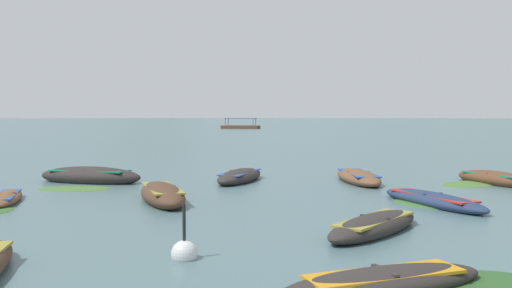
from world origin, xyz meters
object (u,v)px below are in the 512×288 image
object	(u,v)px
rowboat_11	(6,198)
mooring_buoy	(184,253)
ferry_0	(240,127)
rowboat_1	(385,282)
rowboat_2	(240,176)
rowboat_6	(90,176)
rowboat_10	(494,179)
rowboat_5	(358,177)
rowboat_7	(375,226)
rowboat_3	(162,195)
rowboat_0	(432,200)

from	to	relation	value
rowboat_11	mooring_buoy	world-z (taller)	mooring_buoy
ferry_0	rowboat_1	bearing A→B (deg)	-86.04
rowboat_2	rowboat_6	size ratio (longest dim) A/B	0.89
rowboat_6	rowboat_10	world-z (taller)	rowboat_6
rowboat_5	rowboat_7	size ratio (longest dim) A/B	1.28
rowboat_2	rowboat_10	bearing A→B (deg)	-3.87
rowboat_2	rowboat_6	bearing A→B (deg)	-175.36
rowboat_1	ferry_0	distance (m)	105.16
rowboat_3	rowboat_6	bearing A→B (deg)	129.68
rowboat_10	rowboat_11	distance (m)	17.48
ferry_0	rowboat_10	bearing A→B (deg)	-81.15
rowboat_11	rowboat_5	bearing A→B (deg)	23.55
rowboat_1	rowboat_5	distance (m)	13.17
ferry_0	mooring_buoy	world-z (taller)	ferry_0
rowboat_2	rowboat_3	bearing A→B (deg)	-112.95
rowboat_0	mooring_buoy	world-z (taller)	mooring_buoy
rowboat_5	rowboat_3	bearing A→B (deg)	-144.40
rowboat_5	rowboat_11	size ratio (longest dim) A/B	1.37
rowboat_11	ferry_0	size ratio (longest dim) A/B	0.37
rowboat_5	rowboat_11	xyz separation A→B (m)	(-11.69, -5.09, -0.07)
rowboat_6	rowboat_5	bearing A→B (deg)	1.91
mooring_buoy	rowboat_11	bearing A→B (deg)	136.17
rowboat_7	rowboat_0	bearing A→B (deg)	55.89
rowboat_0	rowboat_3	world-z (taller)	rowboat_3
ferry_0	rowboat_6	bearing A→B (deg)	-90.94
mooring_buoy	rowboat_0	bearing A→B (deg)	42.38
rowboat_10	rowboat_6	bearing A→B (deg)	179.32
mooring_buoy	rowboat_2	bearing A→B (deg)	87.71
rowboat_1	mooring_buoy	size ratio (longest dim) A/B	3.03
ferry_0	rowboat_7	bearing A→B (deg)	-85.51
rowboat_2	rowboat_10	xyz separation A→B (m)	(9.95, -0.67, 0.01)
rowboat_0	rowboat_11	xyz separation A→B (m)	(-12.90, 0.34, -0.03)
rowboat_5	rowboat_6	distance (m)	10.73
rowboat_11	rowboat_3	bearing A→B (deg)	1.75
rowboat_7	rowboat_6	bearing A→B (deg)	137.24
rowboat_5	rowboat_10	bearing A→B (deg)	-6.02
rowboat_2	rowboat_11	bearing A→B (deg)	-142.98
rowboat_3	rowboat_10	xyz separation A→B (m)	(12.10, 4.40, -0.02)
rowboat_6	mooring_buoy	distance (m)	12.25
rowboat_0	rowboat_11	bearing A→B (deg)	178.51
rowboat_10	ferry_0	distance (m)	93.55
rowboat_0	rowboat_11	world-z (taller)	rowboat_0
rowboat_6	mooring_buoy	size ratio (longest dim) A/B	3.93
rowboat_6	rowboat_3	bearing A→B (deg)	-50.32
mooring_buoy	rowboat_3	bearing A→B (deg)	104.90
rowboat_3	rowboat_5	distance (m)	8.50
rowboat_1	rowboat_6	bearing A→B (deg)	124.72
rowboat_11	rowboat_1	bearing A→B (deg)	-39.14
rowboat_5	rowboat_0	bearing A→B (deg)	-77.40
rowboat_0	rowboat_1	bearing A→B (deg)	-112.61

